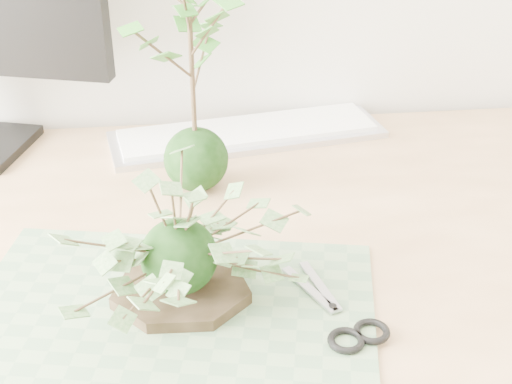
# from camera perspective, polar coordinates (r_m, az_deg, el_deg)

# --- Properties ---
(desk) EXTENTS (1.60, 0.70, 0.74)m
(desk) POSITION_cam_1_polar(r_m,az_deg,el_deg) (1.05, -1.95, -6.56)
(desk) COLOR tan
(desk) RESTS_ON ground_plane
(cutting_mat) EXTENTS (0.53, 0.41, 0.00)m
(cutting_mat) POSITION_cam_1_polar(r_m,az_deg,el_deg) (0.85, -6.86, -9.55)
(cutting_mat) COLOR #557A55
(cutting_mat) RESTS_ON desk
(stone_dish) EXTENTS (0.18, 0.18, 0.01)m
(stone_dish) POSITION_cam_1_polar(r_m,az_deg,el_deg) (0.86, -5.98, -8.02)
(stone_dish) COLOR black
(stone_dish) RESTS_ON cutting_mat
(ivy_kokedama) EXTENTS (0.31, 0.31, 0.18)m
(ivy_kokedama) POSITION_cam_1_polar(r_m,az_deg,el_deg) (0.80, -6.33, -2.67)
(ivy_kokedama) COLOR black
(ivy_kokedama) RESTS_ON stone_dish
(maple_kokedama) EXTENTS (0.25, 0.25, 0.41)m
(maple_kokedama) POSITION_cam_1_polar(r_m,az_deg,el_deg) (0.99, -5.40, 14.89)
(maple_kokedama) COLOR black
(maple_kokedama) RESTS_ON desk
(keyboard) EXTENTS (0.49, 0.22, 0.02)m
(keyboard) POSITION_cam_1_polar(r_m,az_deg,el_deg) (1.24, -0.69, 4.72)
(keyboard) COLOR silver
(keyboard) RESTS_ON desk
(scissors) EXTENTS (0.09, 0.17, 0.01)m
(scissors) POSITION_cam_1_polar(r_m,az_deg,el_deg) (0.82, 6.85, -10.58)
(scissors) COLOR #96969F
(scissors) RESTS_ON cutting_mat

